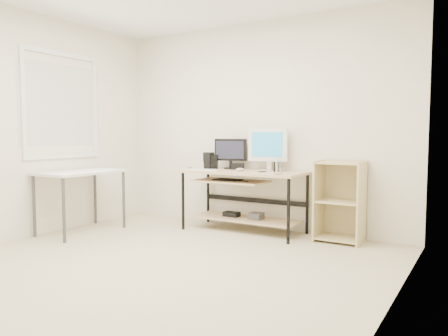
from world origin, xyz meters
TOP-DOWN VIEW (x-y plane):
  - room at (-0.14, 0.04)m, footprint 4.01×4.01m
  - desk at (-0.03, 1.66)m, footprint 1.50×0.65m
  - side_table at (-1.68, 0.60)m, footprint 0.60×1.00m
  - shelf_unit at (1.15, 1.82)m, footprint 0.50×0.40m
  - black_monitor at (-0.29, 1.84)m, footprint 0.42×0.18m
  - white_imac at (0.22, 1.86)m, footprint 0.50×0.16m
  - keyboard at (-0.48, 1.47)m, footprint 0.42×0.14m
  - mouse at (-0.01, 1.58)m, footprint 0.11×0.14m
  - center_speaker at (-0.16, 1.78)m, footprint 0.17×0.12m
  - speaker_left at (-0.56, 1.72)m, footprint 0.11×0.11m
  - speaker_right at (0.40, 1.76)m, footprint 0.12×0.12m
  - audio_controller at (-0.48, 1.73)m, footprint 0.10×0.08m
  - volume_puck at (-0.71, 1.52)m, footprint 0.07×0.07m
  - smartphone at (0.26, 1.63)m, footprint 0.07×0.11m
  - coaster at (0.56, 1.43)m, footprint 0.09×0.09m
  - drinking_glass at (0.56, 1.43)m, footprint 0.07×0.07m

SIDE VIEW (x-z plane):
  - shelf_unit at x=1.15m, z-range 0.00..0.90m
  - desk at x=-0.03m, z-range 0.16..0.91m
  - side_table at x=-1.68m, z-range 0.30..1.05m
  - coaster at x=0.56m, z-range 0.75..0.76m
  - smartphone at x=0.26m, z-range 0.75..0.76m
  - keyboard at x=-0.48m, z-range 0.75..0.76m
  - volume_puck at x=-0.71m, z-range 0.75..0.77m
  - mouse at x=-0.01m, z-range 0.75..0.79m
  - center_speaker at x=-0.16m, z-range 0.75..0.83m
  - speaker_right at x=0.40m, z-range 0.75..0.86m
  - drinking_glass at x=0.56m, z-range 0.76..0.90m
  - audio_controller at x=-0.48m, z-range 0.75..0.93m
  - speaker_left at x=-0.56m, z-range 0.76..0.97m
  - black_monitor at x=-0.29m, z-range 0.78..1.16m
  - white_imac at x=0.22m, z-range 0.79..1.32m
  - room at x=-0.14m, z-range 0.01..2.63m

